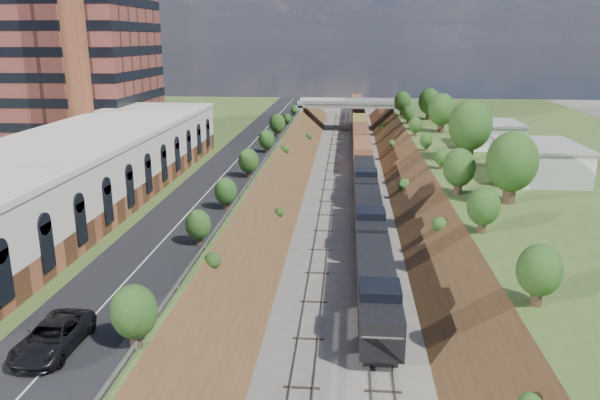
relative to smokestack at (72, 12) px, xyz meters
The scene contains 17 objects.
platform_left 23.05m from the smokestack, 53.13° to the left, with size 44.00×180.00×5.00m, color #465D26.
platform_right 72.69m from the smokestack, ahead, with size 44.00×180.00×5.00m, color #465D26.
embankment_left 35.58m from the smokestack, ahead, with size 7.07×180.00×7.07m, color brown.
embankment_right 53.39m from the smokestack, ahead, with size 7.07×180.00×7.07m, color brown.
rail_left_track 41.86m from the smokestack, ahead, with size 1.58×180.00×0.18m, color gray.
rail_right_track 46.11m from the smokestack, ahead, with size 1.58×180.00×0.18m, color gray.
road 28.88m from the smokestack, 11.04° to the left, with size 8.00×180.00×0.10m, color black.
guardrail 31.59m from the smokestack, ahead, with size 0.10×171.00×0.70m.
commercial_building 25.69m from the smokestack, 66.04° to the right, with size 14.30×62.30×7.00m.
smokestack is the anchor object (origin of this frame).
overpass 77.82m from the smokestack, 61.39° to the left, with size 24.50×8.30×7.40m.
white_building_near 62.29m from the smokestack, ahead, with size 9.00×12.00×4.00m, color silver.
white_building_far 64.31m from the smokestack, 16.97° to the left, with size 8.00×10.00×3.60m, color silver.
tree_right_large 57.52m from the smokestack, 16.80° to the right, with size 5.25×5.25×7.61m.
tree_left_crest 46.95m from the smokestack, 56.09° to the right, with size 2.45×2.45×3.55m.
freight_train 58.71m from the smokestack, 44.66° to the left, with size 3.03×154.50×4.55m.
suv 56.28m from the smokestack, 67.74° to the right, with size 2.74×5.94×1.65m, color black.
Camera 1 is at (-0.00, -20.70, 21.80)m, focal length 35.00 mm.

